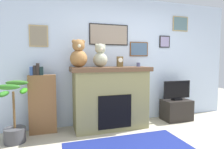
{
  "coord_description": "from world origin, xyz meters",
  "views": [
    {
      "loc": [
        -1.43,
        -1.74,
        1.31
      ],
      "look_at": [
        -0.35,
        1.65,
        1.03
      ],
      "focal_mm": 29.86,
      "sensor_mm": 36.0,
      "label": 1
    }
  ],
  "objects": [
    {
      "name": "back_wall",
      "position": [
        -0.0,
        2.0,
        1.31
      ],
      "size": [
        5.2,
        0.15,
        2.6
      ],
      "color": "silver",
      "rests_on": "ground_plane"
    },
    {
      "name": "fireplace",
      "position": [
        -0.39,
        1.65,
        0.59
      ],
      "size": [
        1.5,
        0.64,
        1.18
      ],
      "color": "#868152",
      "rests_on": "ground_plane"
    },
    {
      "name": "bookshelf",
      "position": [
        -1.62,
        1.74,
        0.56
      ],
      "size": [
        0.46,
        0.16,
        1.25
      ],
      "color": "brown",
      "rests_on": "ground_plane"
    },
    {
      "name": "potted_plant",
      "position": [
        -2.03,
        1.46,
        0.36
      ],
      "size": [
        0.44,
        0.5,
        0.98
      ],
      "color": "#3F3F44",
      "rests_on": "ground_plane"
    },
    {
      "name": "tv_stand",
      "position": [
        1.12,
        1.64,
        0.22
      ],
      "size": [
        0.6,
        0.4,
        0.44
      ],
      "primitive_type": "cube",
      "color": "black",
      "rests_on": "ground_plane"
    },
    {
      "name": "television",
      "position": [
        1.12,
        1.64,
        0.65
      ],
      "size": [
        0.64,
        0.14,
        0.42
      ],
      "color": "black",
      "rests_on": "tv_stand"
    },
    {
      "name": "area_rug",
      "position": [
        -0.39,
        0.68,
        0.0
      ],
      "size": [
        1.88,
        1.02,
        0.01
      ],
      "primitive_type": "cube",
      "color": "navy",
      "rests_on": "ground_plane"
    },
    {
      "name": "candle_jar",
      "position": [
        0.19,
        1.63,
        1.22
      ],
      "size": [
        0.07,
        0.07,
        0.08
      ],
      "primitive_type": "cylinder",
      "color": "#4C517A",
      "rests_on": "fireplace"
    },
    {
      "name": "mantel_clock",
      "position": [
        -0.2,
        1.63,
        1.28
      ],
      "size": [
        0.11,
        0.08,
        0.2
      ],
      "color": "brown",
      "rests_on": "fireplace"
    },
    {
      "name": "teddy_bear_cream",
      "position": [
        -0.99,
        1.63,
        1.4
      ],
      "size": [
        0.31,
        0.31,
        0.5
      ],
      "color": "olive",
      "rests_on": "fireplace"
    },
    {
      "name": "teddy_bear_grey",
      "position": [
        -0.59,
        1.63,
        1.37
      ],
      "size": [
        0.27,
        0.27,
        0.44
      ],
      "color": "#9D9E86",
      "rests_on": "fireplace"
    }
  ]
}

